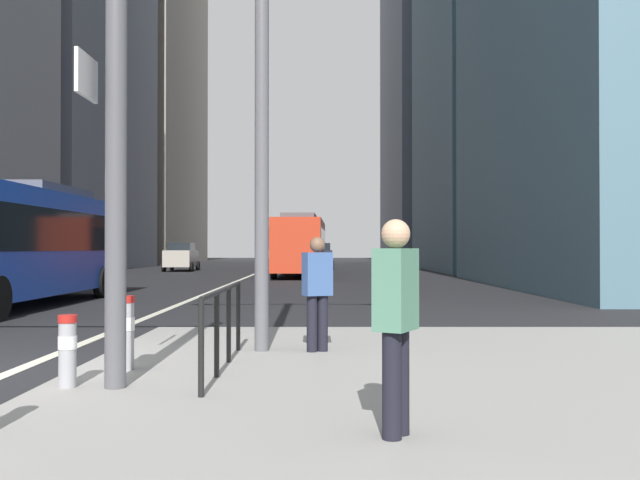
{
  "coord_description": "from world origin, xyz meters",
  "views": [
    {
      "loc": [
        3.96,
        -8.68,
        1.61
      ],
      "look_at": [
        3.83,
        33.49,
        2.07
      ],
      "focal_mm": 38.84,
      "sensor_mm": 36.0,
      "label": 1
    }
  ],
  "objects_px": {
    "car_receding_near": "(322,256)",
    "pedestrian_walking": "(398,316)",
    "city_bus_blue_oncoming": "(18,239)",
    "pedestrian_waiting": "(319,288)",
    "car_oncoming_mid": "(184,257)",
    "bollard_right": "(70,347)",
    "city_bus_red_distant": "(305,245)",
    "car_receding_far": "(301,256)",
    "city_bus_red_receding": "(303,244)",
    "bollard_back": "(129,328)"
  },
  "relations": [
    {
      "from": "city_bus_red_distant",
      "to": "pedestrian_walking",
      "type": "bearing_deg",
      "value": -87.83
    },
    {
      "from": "bollard_right",
      "to": "pedestrian_walking",
      "type": "bearing_deg",
      "value": -30.15
    },
    {
      "from": "bollard_right",
      "to": "bollard_back",
      "type": "distance_m",
      "value": 1.12
    },
    {
      "from": "city_bus_blue_oncoming",
      "to": "car_oncoming_mid",
      "type": "bearing_deg",
      "value": 92.62
    },
    {
      "from": "car_receding_far",
      "to": "bollard_back",
      "type": "xyz_separation_m",
      "value": [
        -0.74,
        -43.33,
        -0.35
      ]
    },
    {
      "from": "city_bus_blue_oncoming",
      "to": "car_oncoming_mid",
      "type": "height_order",
      "value": "city_bus_blue_oncoming"
    },
    {
      "from": "city_bus_red_receding",
      "to": "bollard_right",
      "type": "relative_size",
      "value": 14.32
    },
    {
      "from": "car_receding_far",
      "to": "city_bus_blue_oncoming",
      "type": "bearing_deg",
      "value": -101.3
    },
    {
      "from": "car_oncoming_mid",
      "to": "bollard_right",
      "type": "height_order",
      "value": "car_oncoming_mid"
    },
    {
      "from": "car_oncoming_mid",
      "to": "pedestrian_walking",
      "type": "height_order",
      "value": "car_oncoming_mid"
    },
    {
      "from": "bollard_right",
      "to": "bollard_back",
      "type": "xyz_separation_m",
      "value": [
        0.31,
        1.07,
        0.07
      ]
    },
    {
      "from": "city_bus_red_receding",
      "to": "bollard_back",
      "type": "height_order",
      "value": "city_bus_red_receding"
    },
    {
      "from": "car_oncoming_mid",
      "to": "pedestrian_walking",
      "type": "distance_m",
      "value": 43.24
    },
    {
      "from": "car_oncoming_mid",
      "to": "car_receding_far",
      "type": "xyz_separation_m",
      "value": [
        7.93,
        4.22,
        0.0
      ]
    },
    {
      "from": "city_bus_blue_oncoming",
      "to": "pedestrian_waiting",
      "type": "distance_m",
      "value": 12.05
    },
    {
      "from": "car_receding_near",
      "to": "car_receding_far",
      "type": "height_order",
      "value": "same"
    },
    {
      "from": "city_bus_red_distant",
      "to": "car_oncoming_mid",
      "type": "relative_size",
      "value": 2.55
    },
    {
      "from": "city_bus_blue_oncoming",
      "to": "bollard_back",
      "type": "height_order",
      "value": "city_bus_blue_oncoming"
    },
    {
      "from": "car_receding_far",
      "to": "pedestrian_waiting",
      "type": "distance_m",
      "value": 41.93
    },
    {
      "from": "city_bus_blue_oncoming",
      "to": "pedestrian_waiting",
      "type": "relative_size",
      "value": 7.02
    },
    {
      "from": "city_bus_blue_oncoming",
      "to": "pedestrian_walking",
      "type": "distance_m",
      "value": 15.87
    },
    {
      "from": "car_receding_near",
      "to": "pedestrian_walking",
      "type": "bearing_deg",
      "value": -89.28
    },
    {
      "from": "bollard_right",
      "to": "pedestrian_walking",
      "type": "xyz_separation_m",
      "value": [
        3.21,
        -1.87,
        0.5
      ]
    },
    {
      "from": "car_oncoming_mid",
      "to": "city_bus_red_distant",
      "type": "bearing_deg",
      "value": 59.68
    },
    {
      "from": "car_receding_near",
      "to": "pedestrian_walking",
      "type": "xyz_separation_m",
      "value": [
        0.57,
        -45.76,
        0.09
      ]
    },
    {
      "from": "car_oncoming_mid",
      "to": "pedestrian_waiting",
      "type": "xyz_separation_m",
      "value": [
        9.47,
        -37.68,
        0.04
      ]
    },
    {
      "from": "city_bus_red_distant",
      "to": "car_oncoming_mid",
      "type": "distance_m",
      "value": 15.83
    },
    {
      "from": "city_bus_red_receding",
      "to": "car_oncoming_mid",
      "type": "relative_size",
      "value": 2.54
    },
    {
      "from": "city_bus_blue_oncoming",
      "to": "car_receding_near",
      "type": "relative_size",
      "value": 2.74
    },
    {
      "from": "city_bus_red_receding",
      "to": "pedestrian_waiting",
      "type": "height_order",
      "value": "city_bus_red_receding"
    },
    {
      "from": "car_receding_far",
      "to": "bollard_back",
      "type": "distance_m",
      "value": 43.33
    },
    {
      "from": "city_bus_red_distant",
      "to": "bollard_back",
      "type": "distance_m",
      "value": 52.77
    },
    {
      "from": "bollard_right",
      "to": "car_oncoming_mid",
      "type": "bearing_deg",
      "value": 99.71
    },
    {
      "from": "pedestrian_waiting",
      "to": "car_oncoming_mid",
      "type": "bearing_deg",
      "value": 104.1
    },
    {
      "from": "city_bus_red_receding",
      "to": "car_receding_near",
      "type": "relative_size",
      "value": 2.63
    },
    {
      "from": "car_receding_near",
      "to": "pedestrian_waiting",
      "type": "relative_size",
      "value": 2.56
    },
    {
      "from": "car_receding_far",
      "to": "car_receding_near",
      "type": "bearing_deg",
      "value": -17.6
    },
    {
      "from": "car_receding_near",
      "to": "city_bus_blue_oncoming",
      "type": "bearing_deg",
      "value": -104.13
    },
    {
      "from": "city_bus_red_distant",
      "to": "car_receding_far",
      "type": "height_order",
      "value": "city_bus_red_distant"
    },
    {
      "from": "pedestrian_walking",
      "to": "bollard_right",
      "type": "bearing_deg",
      "value": 149.85
    },
    {
      "from": "bollard_right",
      "to": "bollard_back",
      "type": "height_order",
      "value": "bollard_back"
    },
    {
      "from": "car_oncoming_mid",
      "to": "bollard_back",
      "type": "distance_m",
      "value": 39.76
    },
    {
      "from": "bollard_back",
      "to": "pedestrian_walking",
      "type": "relative_size",
      "value": 0.52
    },
    {
      "from": "city_bus_red_receding",
      "to": "city_bus_blue_oncoming",
      "type": "bearing_deg",
      "value": -109.35
    },
    {
      "from": "car_oncoming_mid",
      "to": "car_receding_far",
      "type": "height_order",
      "value": "same"
    },
    {
      "from": "car_oncoming_mid",
      "to": "city_bus_blue_oncoming",
      "type": "bearing_deg",
      "value": -87.38
    },
    {
      "from": "car_receding_near",
      "to": "bollard_back",
      "type": "relative_size",
      "value": 4.68
    },
    {
      "from": "car_oncoming_mid",
      "to": "pedestrian_waiting",
      "type": "distance_m",
      "value": 38.85
    },
    {
      "from": "city_bus_blue_oncoming",
      "to": "pedestrian_walking",
      "type": "relative_size",
      "value": 6.72
    },
    {
      "from": "city_bus_blue_oncoming",
      "to": "city_bus_red_distant",
      "type": "height_order",
      "value": "same"
    }
  ]
}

